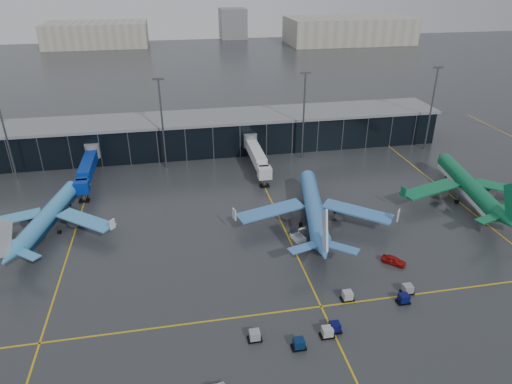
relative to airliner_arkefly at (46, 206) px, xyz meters
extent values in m
plane|color=#282B2D|center=(40.20, -20.25, -5.64)|extent=(600.00, 600.00, 0.00)
cube|color=black|center=(40.20, 41.75, -0.64)|extent=(140.00, 16.00, 10.00)
cube|color=slate|center=(40.20, 41.75, 4.66)|extent=(142.00, 17.00, 0.80)
cylinder|color=#595B60|center=(5.20, 33.25, -0.44)|extent=(4.00, 4.00, 4.00)
cube|color=navy|center=(5.20, 19.75, -1.24)|extent=(3.00, 24.00, 3.00)
cylinder|color=#595B60|center=(5.20, 12.25, -4.34)|extent=(1.00, 1.00, 2.60)
cylinder|color=#595B60|center=(50.20, 33.25, -0.44)|extent=(4.00, 4.00, 4.00)
cube|color=silver|center=(50.20, 19.75, -1.24)|extent=(3.00, 24.00, 3.00)
cylinder|color=#595B60|center=(50.20, 12.25, -4.34)|extent=(1.00, 1.00, 2.60)
cylinder|color=#595B60|center=(-14.80, 29.75, 6.86)|extent=(0.50, 0.50, 25.00)
cylinder|color=#595B60|center=(25.20, 29.75, 6.86)|extent=(0.50, 0.50, 25.00)
cube|color=#595B60|center=(25.20, 29.75, 19.56)|extent=(3.00, 0.40, 0.60)
cylinder|color=#595B60|center=(65.20, 29.75, 6.86)|extent=(0.50, 0.50, 25.00)
cube|color=#595B60|center=(65.20, 29.75, 19.56)|extent=(3.00, 0.40, 0.60)
cylinder|color=#595B60|center=(105.20, 29.75, 6.86)|extent=(0.50, 0.50, 25.00)
cube|color=#595B60|center=(105.20, 29.75, 19.56)|extent=(3.00, 0.40, 0.60)
cube|color=#B2AD99|center=(160.20, 239.75, 3.36)|extent=(90.00, 42.00, 18.00)
cube|color=#B2AD99|center=(-19.80, 259.75, 2.36)|extent=(70.00, 38.00, 16.00)
cube|color=#B2AD99|center=(80.20, 279.75, 5.36)|extent=(20.00, 20.00, 22.00)
cube|color=gold|center=(5.20, -0.25, -5.63)|extent=(0.30, 120.00, 0.02)
cube|color=gold|center=(50.20, -0.25, -5.63)|extent=(0.30, 120.00, 0.02)
cube|color=gold|center=(95.20, -0.25, -5.63)|extent=(0.30, 120.00, 0.02)
cube|color=gold|center=(50.20, -35.25, -5.63)|extent=(220.00, 0.30, 0.02)
cube|color=black|center=(55.17, -34.40, -5.46)|extent=(2.20, 1.50, 0.36)
cube|color=#979BA0|center=(55.17, -34.40, -4.69)|extent=(1.60, 1.50, 1.50)
cube|color=black|center=(64.33, -36.90, -5.46)|extent=(2.20, 1.50, 0.36)
cube|color=#04093D|center=(64.33, -36.90, -4.69)|extent=(1.60, 1.50, 1.50)
cube|color=black|center=(66.20, -34.66, -5.46)|extent=(2.20, 1.50, 0.36)
cube|color=gray|center=(66.20, -34.66, -4.69)|extent=(1.60, 1.50, 1.50)
cube|color=black|center=(43.95, -43.60, -5.46)|extent=(2.20, 1.50, 0.36)
cube|color=#04183D|center=(43.95, -43.60, -4.69)|extent=(1.60, 1.50, 1.50)
cube|color=black|center=(48.94, -42.05, -5.46)|extent=(2.20, 1.50, 0.36)
cube|color=#999CA2|center=(48.94, -42.05, -4.69)|extent=(1.60, 1.50, 1.50)
cube|color=black|center=(37.72, -40.70, -5.46)|extent=(2.20, 1.50, 0.36)
cube|color=gray|center=(37.72, -40.70, -4.69)|extent=(1.60, 1.50, 1.50)
cube|color=black|center=(50.40, -41.29, -5.46)|extent=(2.20, 1.50, 0.36)
cube|color=#04063D|center=(50.40, -41.29, -4.69)|extent=(1.60, 1.50, 1.50)
cube|color=silver|center=(52.01, -14.04, -5.24)|extent=(2.98, 3.67, 0.80)
cube|color=silver|center=(52.01, -14.04, -3.34)|extent=(2.30, 3.16, 2.29)
imported|color=#9D0E0C|center=(67.82, -25.97, -4.85)|extent=(4.62, 4.57, 1.58)
camera|label=1|loc=(28.12, -92.58, 46.26)|focal=32.00mm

